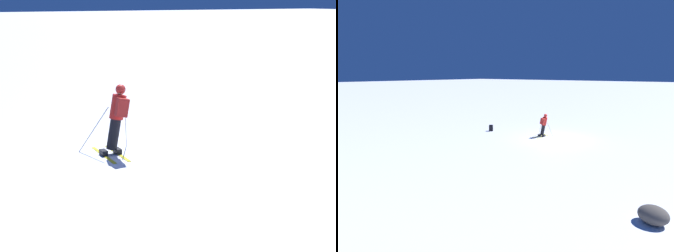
# 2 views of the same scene
# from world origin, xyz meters

# --- Properties ---
(ground_plane) EXTENTS (300.00, 300.00, 0.00)m
(ground_plane) POSITION_xyz_m (0.00, 0.00, 0.00)
(ground_plane) COLOR white
(skier) EXTENTS (1.29, 1.64, 1.74)m
(skier) POSITION_xyz_m (0.97, 0.04, 0.95)
(skier) COLOR yellow
(skier) RESTS_ON ground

